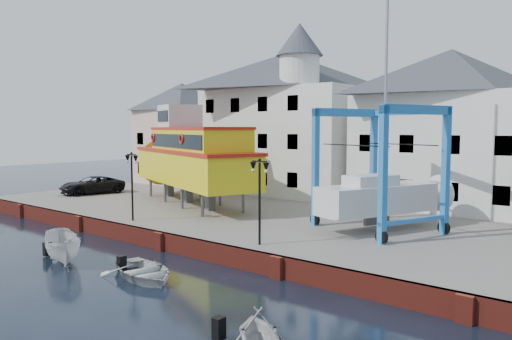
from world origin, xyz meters
The scene contains 13 objects.
ground centered at (0.00, 0.00, 0.00)m, with size 140.00×140.00×0.00m, color black.
hardstanding centered at (0.00, 11.00, 0.50)m, with size 44.00×22.00×1.00m, color slate.
quay_wall centered at (0.00, 0.10, 0.50)m, with size 44.00×0.47×1.00m.
building_pink centered at (-18.00, 18.00, 6.15)m, with size 8.00×7.00×10.30m.
building_white_main centered at (-4.87, 18.39, 7.34)m, with size 14.00×8.30×14.00m.
building_white_right centered at (9.00, 19.00, 6.60)m, with size 12.00×8.00×11.20m.
lamp_post_left centered at (-4.00, 1.20, 4.17)m, with size 1.12×0.32×4.20m.
lamp_post_right centered at (6.00, 1.20, 4.17)m, with size 1.12×0.32×4.20m.
tour_boat centered at (-6.92, 8.50, 4.51)m, with size 17.38×10.04×7.44m.
travel_lift centered at (9.02, 8.91, 3.18)m, with size 7.37×8.87×13.07m.
van centered at (-17.21, 6.78, 1.75)m, with size 2.49×5.40×1.50m, color black.
motorboat_a centered at (-1.89, -4.57, 0.00)m, with size 1.63×4.33×1.67m, color silver.
motorboat_b centered at (3.40, -3.76, 0.00)m, with size 2.99×4.19×0.87m, color silver.
Camera 1 is at (20.99, -17.27, 6.61)m, focal length 35.00 mm.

